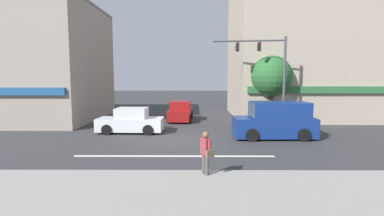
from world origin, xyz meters
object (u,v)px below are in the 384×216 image
traffic_light_mast (270,67)px  pedestrian_foreground_with_bag (206,152)px  utility_pole_near_left (76,73)px  street_tree (271,76)px  sedan_waiting_far (180,112)px  van_approaching_near (275,121)px  sedan_crossing_rightbound (131,122)px

traffic_light_mast → pedestrian_foreground_with_bag: size_ratio=3.71×
pedestrian_foreground_with_bag → traffic_light_mast: bearing=65.3°
utility_pole_near_left → street_tree: bearing=-1.2°
traffic_light_mast → sedan_waiting_far: (-6.19, 3.85, -3.46)m
van_approaching_near → pedestrian_foreground_with_bag: bearing=-121.5°
sedan_crossing_rightbound → street_tree: bearing=17.9°
van_approaching_near → utility_pole_near_left: bearing=159.1°
traffic_light_mast → pedestrian_foreground_with_bag: traffic_light_mast is taller
street_tree → sedan_crossing_rightbound: bearing=-162.1°
utility_pole_near_left → van_approaching_near: bearing=-20.9°
van_approaching_near → sedan_waiting_far: 9.11m
utility_pole_near_left → pedestrian_foreground_with_bag: size_ratio=4.42×
sedan_waiting_far → street_tree: bearing=-18.1°
sedan_crossing_rightbound → van_approaching_near: bearing=-11.0°
street_tree → pedestrian_foreground_with_bag: street_tree is taller
utility_pole_near_left → van_approaching_near: utility_pole_near_left is taller
sedan_waiting_far → sedan_crossing_rightbound: bearing=-118.8°
utility_pole_near_left → pedestrian_foreground_with_bag: bearing=-53.1°
utility_pole_near_left → traffic_light_mast: size_ratio=1.19×
utility_pole_near_left → traffic_light_mast: (13.79, -1.95, 0.34)m
utility_pole_near_left → sedan_waiting_far: bearing=14.0°
van_approaching_near → pedestrian_foreground_with_bag: van_approaching_near is taller
street_tree → pedestrian_foreground_with_bag: (-5.22, -11.81, -2.63)m
sedan_waiting_far → sedan_crossing_rightbound: same height
street_tree → pedestrian_foreground_with_bag: 13.18m
sedan_crossing_rightbound → pedestrian_foreground_with_bag: bearing=-63.0°
utility_pole_near_left → sedan_waiting_far: utility_pole_near_left is taller
traffic_light_mast → utility_pole_near_left: bearing=172.0°
sedan_waiting_far → van_approaching_near: bearing=-50.4°
street_tree → sedan_waiting_far: street_tree is taller
van_approaching_near → sedan_crossing_rightbound: size_ratio=1.12×
street_tree → utility_pole_near_left: size_ratio=0.69×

